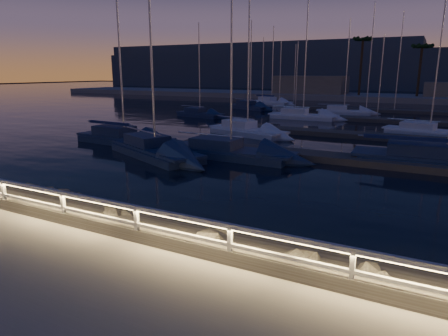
% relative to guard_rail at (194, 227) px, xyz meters
% --- Properties ---
extents(ground, '(400.00, 400.00, 0.00)m').
position_rel_guard_rail_xyz_m(ground, '(0.07, 0.00, -0.77)').
color(ground, gray).
rests_on(ground, ground).
extents(harbor_water, '(400.00, 440.00, 0.60)m').
position_rel_guard_rail_xyz_m(harbor_water, '(0.07, 31.22, -1.74)').
color(harbor_water, black).
rests_on(harbor_water, ground).
extents(guard_rail, '(44.11, 0.12, 1.06)m').
position_rel_guard_rail_xyz_m(guard_rail, '(0.00, 0.00, 0.00)').
color(guard_rail, silver).
rests_on(guard_rail, ground).
extents(riprap, '(35.22, 2.71, 1.32)m').
position_rel_guard_rail_xyz_m(riprap, '(-0.77, 1.45, -0.98)').
color(riprap, '#6B675C').
rests_on(riprap, ground).
extents(floating_docks, '(22.00, 36.00, 0.40)m').
position_rel_guard_rail_xyz_m(floating_docks, '(0.07, 32.50, -1.17)').
color(floating_docks, '#5D574D').
rests_on(floating_docks, ground).
extents(far_shore, '(160.00, 14.00, 5.20)m').
position_rel_guard_rail_xyz_m(far_shore, '(-0.06, 74.05, -0.48)').
color(far_shore, gray).
rests_on(far_shore, ground).
extents(palm_left, '(3.00, 3.00, 11.20)m').
position_rel_guard_rail_xyz_m(palm_left, '(-7.93, 72.00, 9.36)').
color(palm_left, '#43331F').
rests_on(palm_left, ground).
extents(palm_center, '(3.00, 3.00, 9.70)m').
position_rel_guard_rail_xyz_m(palm_center, '(2.07, 73.00, 8.01)').
color(palm_center, '#43331F').
rests_on(palm_center, ground).
extents(distant_hills, '(230.00, 37.50, 18.00)m').
position_rel_guard_rail_xyz_m(distant_hills, '(-22.06, 133.69, 3.96)').
color(distant_hills, '#374455').
rests_on(distant_hills, ground).
extents(sailboat_a, '(7.74, 4.13, 12.78)m').
position_rel_guard_rail_xyz_m(sailboat_a, '(-9.02, 22.88, -0.92)').
color(sailboat_a, white).
rests_on(sailboat_a, ground).
extents(sailboat_b, '(8.69, 5.63, 14.48)m').
position_rel_guard_rail_xyz_m(sailboat_b, '(-10.67, 12.10, -0.91)').
color(sailboat_b, navy).
rests_on(sailboat_b, ground).
extents(sailboat_c, '(8.44, 2.67, 14.22)m').
position_rel_guard_rail_xyz_m(sailboat_c, '(-6.18, 13.97, -0.94)').
color(sailboat_c, navy).
rests_on(sailboat_c, ground).
extents(sailboat_d, '(10.35, 3.65, 17.21)m').
position_rel_guard_rail_xyz_m(sailboat_d, '(5.86, 17.43, -0.90)').
color(sailboat_d, navy).
rests_on(sailboat_d, ground).
extents(sailboat_e, '(6.62, 3.04, 10.95)m').
position_rel_guard_rail_xyz_m(sailboat_e, '(-20.05, 33.23, -0.96)').
color(sailboat_e, navy).
rests_on(sailboat_e, ground).
extents(sailboat_f, '(8.49, 3.10, 14.19)m').
position_rel_guard_rail_xyz_m(sailboat_f, '(-15.74, 14.85, -0.91)').
color(sailboat_f, navy).
rests_on(sailboat_f, ground).
extents(sailboat_g, '(7.76, 3.70, 12.71)m').
position_rel_guard_rail_xyz_m(sailboat_g, '(4.88, 29.98, -0.97)').
color(sailboat_g, white).
rests_on(sailboat_g, ground).
extents(sailboat_i, '(7.44, 4.79, 12.45)m').
position_rel_guard_rail_xyz_m(sailboat_i, '(-18.85, 45.48, -0.93)').
color(sailboat_i, navy).
rests_on(sailboat_i, ground).
extents(sailboat_j, '(7.91, 2.47, 13.40)m').
position_rel_guard_rail_xyz_m(sailboat_j, '(-8.38, 36.83, -0.93)').
color(sailboat_j, white).
rests_on(sailboat_j, ground).
extents(sailboat_m, '(7.63, 4.19, 12.61)m').
position_rel_guard_rail_xyz_m(sailboat_m, '(-19.25, 55.06, -0.92)').
color(sailboat_m, white).
rests_on(sailboat_m, ground).
extents(sailboat_n, '(7.14, 3.28, 11.76)m').
position_rel_guard_rail_xyz_m(sailboat_n, '(-5.27, 44.50, -0.97)').
color(sailboat_n, white).
rests_on(sailboat_n, ground).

